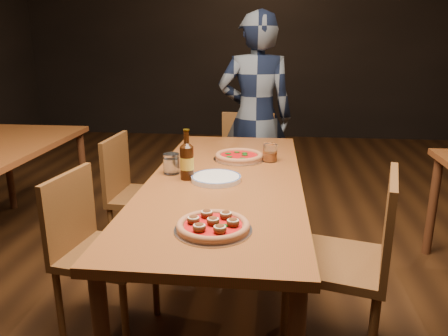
# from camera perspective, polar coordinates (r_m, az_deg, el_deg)

# --- Properties ---
(ground) EXTENTS (9.00, 9.00, 0.00)m
(ground) POSITION_cam_1_polar(r_m,az_deg,el_deg) (2.65, 0.12, -16.93)
(ground) COLOR black
(table_main) EXTENTS (0.80, 2.00, 0.75)m
(table_main) POSITION_cam_1_polar(r_m,az_deg,el_deg) (2.35, 0.13, -2.97)
(table_main) COLOR brown
(table_main) RESTS_ON ground
(chair_main_nw) EXTENTS (0.47, 0.47, 0.87)m
(chair_main_nw) POSITION_cam_1_polar(r_m,az_deg,el_deg) (2.29, -15.07, -10.66)
(chair_main_nw) COLOR #582C17
(chair_main_nw) RESTS_ON ground
(chair_main_sw) EXTENTS (0.43, 0.43, 0.88)m
(chair_main_sw) POSITION_cam_1_polar(r_m,az_deg,el_deg) (3.00, -10.34, -3.60)
(chair_main_sw) COLOR #582C17
(chair_main_sw) RESTS_ON ground
(chair_main_e) EXTENTS (0.54, 0.54, 0.95)m
(chair_main_e) POSITION_cam_1_polar(r_m,az_deg,el_deg) (2.13, 14.49, -11.58)
(chair_main_e) COLOR #582C17
(chair_main_e) RESTS_ON ground
(chair_end) EXTENTS (0.44, 0.44, 0.92)m
(chair_end) POSITION_cam_1_polar(r_m,az_deg,el_deg) (3.50, 2.82, -0.09)
(chair_end) COLOR #582C17
(chair_end) RESTS_ON ground
(pizza_meatball) EXTENTS (0.30, 0.30, 0.06)m
(pizza_meatball) POSITION_cam_1_polar(r_m,az_deg,el_deg) (1.70, -1.44, -7.50)
(pizza_meatball) COLOR #B7B7BF
(pizza_meatball) RESTS_ON table_main
(pizza_margherita) EXTENTS (0.31, 0.31, 0.04)m
(pizza_margherita) POSITION_cam_1_polar(r_m,az_deg,el_deg) (2.67, 1.98, 1.53)
(pizza_margherita) COLOR #B7B7BF
(pizza_margherita) RESTS_ON table_main
(plate_stack) EXTENTS (0.26, 0.26, 0.03)m
(plate_stack) POSITION_cam_1_polar(r_m,az_deg,el_deg) (2.28, -1.04, -1.36)
(plate_stack) COLOR white
(plate_stack) RESTS_ON table_main
(beer_bottle) EXTENTS (0.07, 0.07, 0.26)m
(beer_bottle) POSITION_cam_1_polar(r_m,az_deg,el_deg) (2.29, -4.86, 0.81)
(beer_bottle) COLOR black
(beer_bottle) RESTS_ON table_main
(water_glass) EXTENTS (0.09, 0.09, 0.11)m
(water_glass) POSITION_cam_1_polar(r_m,az_deg,el_deg) (2.40, -6.89, 0.56)
(water_glass) COLOR white
(water_glass) RESTS_ON table_main
(amber_glass) EXTENTS (0.09, 0.09, 0.11)m
(amber_glass) POSITION_cam_1_polar(r_m,az_deg,el_deg) (2.64, 6.03, 2.01)
(amber_glass) COLOR #A84B13
(amber_glass) RESTS_ON table_main
(diner) EXTENTS (0.64, 0.45, 1.68)m
(diner) POSITION_cam_1_polar(r_m,az_deg,el_deg) (3.60, 4.13, 6.55)
(diner) COLOR black
(diner) RESTS_ON ground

